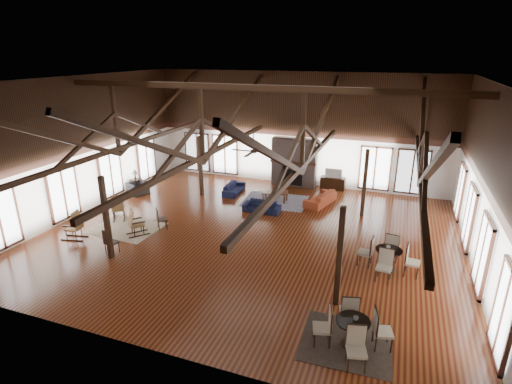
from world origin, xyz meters
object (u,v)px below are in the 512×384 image
(sofa_navy_left, at_px, (234,188))
(tv_console, at_px, (333,183))
(cafe_table_near, at_px, (352,328))
(coffee_table, at_px, (275,193))
(armchair, at_px, (138,188))
(cafe_table_far, at_px, (388,256))
(sofa_orange, at_px, (320,198))
(sofa_navy_front, at_px, (262,207))

(sofa_navy_left, distance_m, tv_console, 5.28)
(cafe_table_near, bearing_deg, coffee_table, 118.12)
(sofa_navy_left, relative_size, armchair, 1.84)
(cafe_table_far, bearing_deg, sofa_orange, 122.22)
(sofa_navy_front, bearing_deg, sofa_navy_left, 139.67)
(sofa_navy_left, bearing_deg, coffee_table, -102.11)
(sofa_navy_front, height_order, cafe_table_far, cafe_table_far)
(sofa_navy_front, relative_size, coffee_table, 1.22)
(sofa_navy_left, xyz_separation_m, sofa_orange, (4.51, -0.02, 0.04))
(cafe_table_near, relative_size, tv_console, 1.58)
(sofa_navy_front, height_order, cafe_table_near, cafe_table_near)
(sofa_navy_front, relative_size, cafe_table_far, 0.83)
(coffee_table, relative_size, tv_console, 1.09)
(sofa_navy_front, distance_m, armchair, 6.83)
(sofa_navy_front, relative_size, sofa_orange, 0.83)
(sofa_navy_left, distance_m, cafe_table_near, 11.90)
(sofa_navy_left, relative_size, coffee_table, 1.26)
(sofa_navy_front, xyz_separation_m, tv_console, (2.50, 4.35, 0.07))
(sofa_navy_left, distance_m, sofa_orange, 4.52)
(sofa_orange, distance_m, tv_console, 2.45)
(sofa_navy_front, xyz_separation_m, sofa_orange, (2.32, 1.90, 0.05))
(tv_console, bearing_deg, sofa_navy_left, -152.69)
(sofa_navy_left, distance_m, cafe_table_far, 9.50)
(tv_console, bearing_deg, cafe_table_far, -67.76)
(armchair, xyz_separation_m, cafe_table_far, (12.50, -3.54, 0.22))
(coffee_table, distance_m, cafe_table_far, 7.42)
(cafe_table_near, distance_m, cafe_table_far, 4.19)
(sofa_orange, bearing_deg, coffee_table, -65.50)
(sofa_navy_front, distance_m, cafe_table_far, 6.62)
(sofa_navy_left, xyz_separation_m, cafe_table_near, (7.21, -9.47, 0.26))
(armchair, xyz_separation_m, tv_console, (9.33, 4.21, 0.01))
(coffee_table, bearing_deg, sofa_orange, -5.86)
(armchair, distance_m, cafe_table_far, 13.00)
(sofa_navy_left, xyz_separation_m, armchair, (-4.64, -1.79, 0.05))
(sofa_orange, relative_size, cafe_table_far, 1.00)
(armchair, bearing_deg, tv_console, -45.34)
(sofa_orange, height_order, cafe_table_near, cafe_table_near)
(sofa_navy_front, bearing_deg, coffee_table, 85.29)
(sofa_orange, xyz_separation_m, armchair, (-9.15, -1.77, 0.01))
(tv_console, bearing_deg, coffee_table, -130.01)
(sofa_navy_left, relative_size, cafe_table_near, 0.87)
(cafe_table_far, distance_m, tv_console, 8.38)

